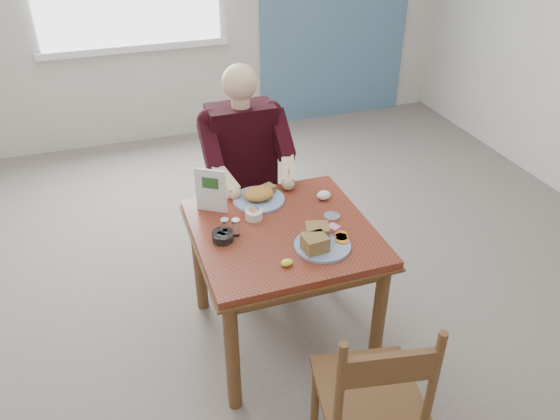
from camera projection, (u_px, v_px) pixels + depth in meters
name	position (u px, v px, depth m)	size (l,w,h in m)	color
floor	(283.00, 334.00, 3.21)	(6.00, 6.00, 0.00)	#695D55
lemon_wedge	(287.00, 263.00, 2.54)	(0.06, 0.04, 0.03)	yellow
napkin	(324.00, 195.00, 3.05)	(0.08, 0.06, 0.05)	white
metal_dish	(332.00, 216.00, 2.90)	(0.09, 0.09, 0.01)	silver
table	(283.00, 246.00, 2.87)	(0.92, 0.92, 0.75)	brown
chair_far	(243.00, 198.00, 3.59)	(0.42, 0.42, 0.95)	brown
chair_near	(371.00, 397.00, 2.25)	(0.49, 0.49, 0.95)	brown
diner	(245.00, 159.00, 3.34)	(0.53, 0.56, 1.39)	gray
near_plate	(320.00, 240.00, 2.66)	(0.30, 0.29, 0.09)	white
far_plate	(259.00, 196.00, 3.03)	(0.37, 0.37, 0.08)	white
caddy	(254.00, 215.00, 2.88)	(0.10, 0.10, 0.07)	white
shakers	(230.00, 227.00, 2.74)	(0.11, 0.08, 0.09)	white
creamer	(223.00, 236.00, 2.71)	(0.11, 0.11, 0.05)	white
menu	(211.00, 190.00, 2.89)	(0.15, 0.10, 0.25)	white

